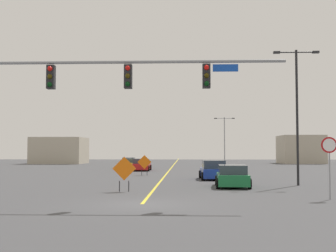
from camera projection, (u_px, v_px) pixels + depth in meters
The scene contains 15 objects.
ground at pixel (142, 204), 19.19m from camera, with size 185.10×185.10×0.00m, color #444447.
road_centre_stripe at pixel (174, 165), 70.49m from camera, with size 0.16×102.83×0.01m.
traffic_signal_assembly at pixel (87, 86), 19.55m from camera, with size 13.77×0.44×6.77m.
stop_sign at pixel (329, 155), 21.10m from camera, with size 0.76×0.07×2.95m.
street_lamp_far_right at pixel (224, 136), 74.41m from camera, with size 3.40×0.24×7.79m.
street_lamp_mid_right at pixel (297, 106), 29.64m from camera, with size 3.03×0.24×9.02m.
construction_sign_left_lane at pixel (124, 170), 25.03m from camera, with size 1.33×0.08×1.96m.
construction_sign_median_near at pixel (144, 163), 41.30m from camera, with size 1.29×0.15×1.87m.
car_silver_approaching at pixel (129, 163), 58.45m from camera, with size 2.16×4.34×1.36m.
car_green_passing at pixel (232, 176), 28.14m from camera, with size 2.25×4.37×1.39m.
car_red_far at pixel (141, 165), 50.56m from camera, with size 2.13×4.17×1.36m.
car_blue_near at pixel (213, 170), 35.51m from camera, with size 2.21×4.29×1.52m.
car_yellow_mid at pixel (131, 164), 53.88m from camera, with size 2.23×4.38×1.29m.
roadside_building_west at pixel (60, 151), 77.52m from camera, with size 8.64×7.72×4.52m.
roadside_building_east at pixel (301, 149), 78.48m from camera, with size 7.10×7.63×4.90m.
Camera 1 is at (1.88, -19.29, 2.32)m, focal length 47.75 mm.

